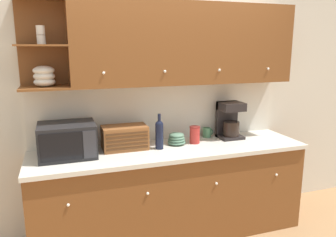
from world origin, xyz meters
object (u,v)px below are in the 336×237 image
storage_canister (195,135)px  coffee_maker (230,120)px  bowl_stack_on_counter (177,139)px  microwave (67,140)px  mug (207,132)px  wine_bottle (159,133)px  bread_box (125,138)px

storage_canister → coffee_maker: bearing=9.8°
bowl_stack_on_counter → microwave: bearing=-178.3°
storage_canister → mug: storage_canister is taller
bowl_stack_on_counter → mug: 0.43m
wine_bottle → bowl_stack_on_counter: wine_bottle is taller
storage_canister → coffee_maker: size_ratio=0.45×
storage_canister → mug: 0.28m
wine_bottle → mug: wine_bottle is taller
microwave → mug: microwave is taller
microwave → storage_canister: bearing=0.7°
microwave → wine_bottle: bearing=-3.5°
mug → storage_canister: bearing=-142.2°
microwave → coffee_maker: 1.66m
storage_canister → coffee_maker: coffee_maker is taller
wine_bottle → bread_box: bearing=162.2°
bread_box → storage_canister: (0.71, -0.03, -0.02)m
wine_bottle → coffee_maker: (0.83, 0.14, 0.04)m
microwave → wine_bottle: wine_bottle is taller
microwave → storage_canister: size_ratio=2.81×
bread_box → mug: (0.92, 0.14, -0.06)m
microwave → storage_canister: (1.23, 0.02, -0.06)m
bread_box → wine_bottle: wine_bottle is taller
bowl_stack_on_counter → mug: bowl_stack_on_counter is taller
bread_box → coffee_maker: coffee_maker is taller
bread_box → bowl_stack_on_counter: bearing=-1.9°
mug → coffee_maker: bearing=-23.6°
bowl_stack_on_counter → storage_canister: (0.19, -0.02, 0.03)m
bread_box → storage_canister: size_ratio=2.43×
microwave → wine_bottle: 0.84m
bowl_stack_on_counter → coffee_maker: size_ratio=0.47×
wine_bottle → bowl_stack_on_counter: (0.21, 0.08, -0.10)m
wine_bottle → coffee_maker: 0.84m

